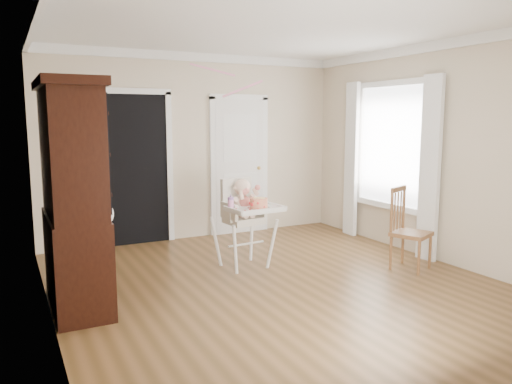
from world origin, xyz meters
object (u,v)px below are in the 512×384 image
cake (259,203)px  sippy_cup (231,203)px  high_chair (244,212)px  china_cabinet (74,196)px  dining_chair (409,231)px

cake → sippy_cup: bearing=159.6°
sippy_cup → high_chair: bearing=31.9°
china_cabinet → high_chair: bearing=12.2°
sippy_cup → china_cabinet: bearing=-170.9°
high_chair → dining_chair: bearing=-34.2°
sippy_cup → china_cabinet: (-1.71, -0.27, 0.23)m
cake → china_cabinet: bearing=-175.4°
dining_chair → sippy_cup: bearing=134.5°
high_chair → dining_chair: (1.70, -0.94, -0.21)m
cake → sippy_cup: 0.32m
high_chair → cake: 0.30m
cake → dining_chair: 1.81m
high_chair → china_cabinet: size_ratio=0.51×
sippy_cup → dining_chair: (1.94, -0.79, -0.37)m
dining_chair → china_cabinet: bearing=148.6°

